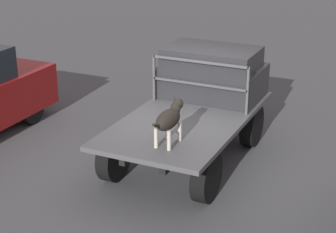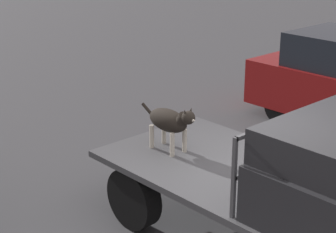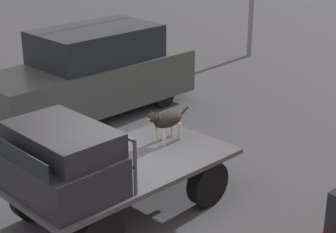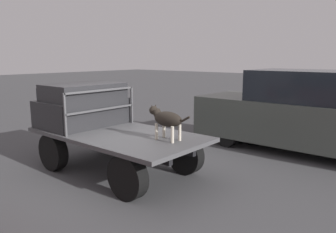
% 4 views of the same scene
% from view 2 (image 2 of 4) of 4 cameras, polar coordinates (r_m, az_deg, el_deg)
% --- Properties ---
extents(flatbed_truck, '(3.78, 1.96, 0.86)m').
position_cam_2_polar(flatbed_truck, '(6.80, 8.27, -7.77)').
color(flatbed_truck, black).
rests_on(flatbed_truck, ground).
extents(truck_headboard, '(0.04, 1.84, 0.87)m').
position_cam_2_polar(truck_headboard, '(6.19, 12.25, -2.52)').
color(truck_headboard, '#4C4C4F').
rests_on(truck_headboard, flatbed_truck).
extents(dog, '(1.00, 0.29, 0.66)m').
position_cam_2_polar(dog, '(7.14, 0.27, -0.49)').
color(dog, beige).
rests_on(dog, flatbed_truck).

